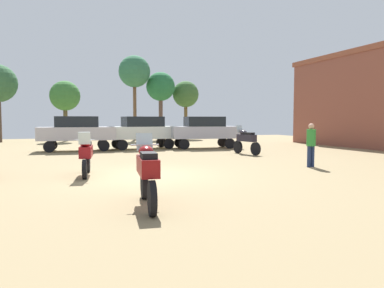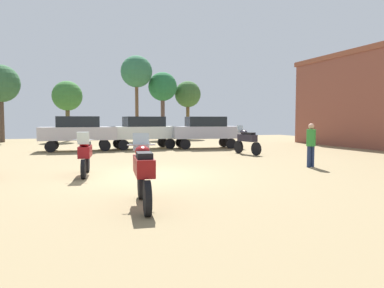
% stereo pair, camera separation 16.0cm
% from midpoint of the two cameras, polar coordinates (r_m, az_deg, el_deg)
% --- Properties ---
extents(ground_plane, '(44.00, 52.00, 0.02)m').
position_cam_midpoint_polar(ground_plane, '(11.98, -7.81, -4.94)').
color(ground_plane, '#867350').
extents(motorcycle_3, '(0.63, 2.22, 1.51)m').
position_cam_midpoint_polar(motorcycle_3, '(7.65, -7.60, -4.24)').
color(motorcycle_3, black).
rests_on(motorcycle_3, ground).
extents(motorcycle_6, '(0.68, 2.14, 1.51)m').
position_cam_midpoint_polar(motorcycle_6, '(19.21, 8.25, 0.60)').
color(motorcycle_6, black).
rests_on(motorcycle_6, ground).
extents(motorcycle_9, '(0.64, 2.06, 1.44)m').
position_cam_midpoint_polar(motorcycle_9, '(12.22, -16.64, -1.52)').
color(motorcycle_9, black).
rests_on(motorcycle_9, ground).
extents(car_1, '(4.42, 2.10, 2.00)m').
position_cam_midpoint_polar(car_1, '(22.81, -7.95, 2.19)').
color(car_1, black).
rests_on(car_1, ground).
extents(car_2, '(4.41, 2.07, 2.00)m').
position_cam_midpoint_polar(car_2, '(22.09, -17.77, 1.99)').
color(car_2, black).
rests_on(car_2, ground).
extents(car_3, '(4.47, 2.27, 2.00)m').
position_cam_midpoint_polar(car_3, '(23.08, 1.73, 2.24)').
color(car_3, black).
rests_on(car_3, ground).
extents(person_1, '(0.36, 0.36, 1.67)m').
position_cam_midpoint_polar(person_1, '(14.52, 17.88, 0.33)').
color(person_1, navy).
rests_on(person_1, ground).
extents(tree_2, '(2.82, 2.82, 7.52)m').
position_cam_midpoint_polar(tree_2, '(33.49, -9.16, 11.04)').
color(tree_2, brown).
rests_on(tree_2, ground).
extents(tree_3, '(2.49, 2.49, 5.05)m').
position_cam_midpoint_polar(tree_3, '(32.44, -19.44, 7.05)').
color(tree_3, brown).
rests_on(tree_3, ground).
extents(tree_6, '(2.52, 2.52, 5.54)m').
position_cam_midpoint_polar(tree_6, '(35.52, -1.13, 7.72)').
color(tree_6, brown).
rests_on(tree_6, ground).
extents(tree_8, '(2.66, 2.66, 6.22)m').
position_cam_midpoint_polar(tree_8, '(34.31, -5.09, 8.83)').
color(tree_8, brown).
rests_on(tree_8, ground).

